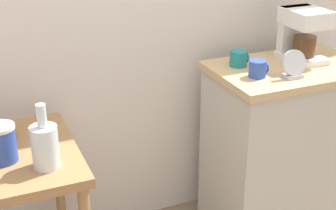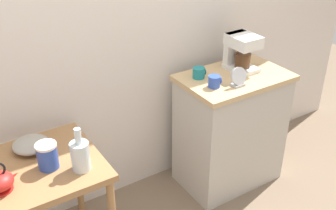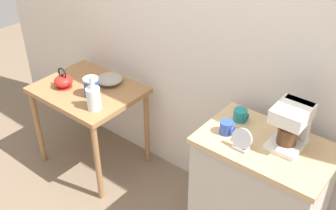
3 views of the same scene
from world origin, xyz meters
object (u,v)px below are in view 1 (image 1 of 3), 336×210
glass_carafe_vase (45,145)px  mug_dark_teal (239,58)px  canister_enamel (2,143)px  mug_blue (258,69)px  coffee_maker (302,32)px  table_clock (294,66)px

glass_carafe_vase → mug_dark_teal: 1.05m
glass_carafe_vase → mug_dark_teal: (1.00, 0.30, 0.11)m
canister_enamel → mug_blue: (1.14, 0.03, 0.13)m
canister_enamel → mug_blue: bearing=1.5°
glass_carafe_vase → coffee_maker: (1.32, 0.27, 0.22)m
glass_carafe_vase → mug_dark_teal: glass_carafe_vase is taller
canister_enamel → mug_blue: mug_blue is taller
canister_enamel → coffee_maker: size_ratio=0.57×
coffee_maker → table_clock: size_ratio=1.99×
mug_dark_teal → table_clock: 0.28m
glass_carafe_vase → canister_enamel: bearing=142.9°
mug_dark_teal → mug_blue: 0.17m
mug_blue → glass_carafe_vase: bearing=-172.1°
glass_carafe_vase → mug_dark_teal: bearing=17.0°
glass_carafe_vase → coffee_maker: size_ratio=0.98×
glass_carafe_vase → canister_enamel: glass_carafe_vase is taller
glass_carafe_vase → mug_blue: 1.01m
canister_enamel → table_clock: 1.29m
glass_carafe_vase → mug_blue: glass_carafe_vase is taller
mug_dark_teal → table_clock: (0.14, -0.24, 0.02)m
mug_dark_teal → glass_carafe_vase: bearing=-163.0°
glass_carafe_vase → canister_enamel: 0.18m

